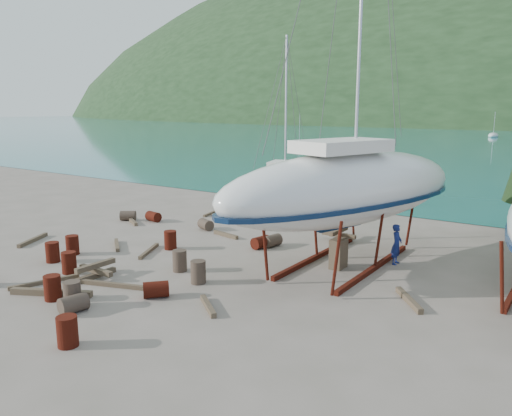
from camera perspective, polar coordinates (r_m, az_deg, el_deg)
The scene contains 42 objects.
ground at distance 20.87m, azimuth -6.22°, elevation -7.03°, with size 600.00×600.00×0.00m, color #6A6154.
far_house_left at distance 217.55m, azimuth 15.47°, elevation 10.01°, with size 6.60×5.60×5.60m.
far_house_center at distance 207.56m, azimuth 26.05°, elevation 9.23°, with size 6.60×5.60×5.60m.
moored_boat_left at distance 86.61m, azimuth 4.97°, elevation 7.24°, with size 2.00×5.00×6.05m.
moored_boat_far at distance 126.79m, azimuth 25.48°, elevation 7.49°, with size 2.00×5.00×6.05m.
large_sailboat_near at distance 21.05m, azimuth 10.40°, elevation 2.35°, with size 7.63×13.71×20.72m.
small_sailboat_shore at distance 32.93m, azimuth 3.01°, elevation 3.08°, with size 4.09×7.25×11.07m.
worker at distance 22.10m, azimuth 15.77°, elevation -4.01°, with size 0.63×0.41×1.73m, color navy.
drum_0 at distance 23.37m, azimuth -22.23°, elevation -4.69°, with size 0.58×0.58×0.88m, color #5C180F.
drum_1 at distance 17.61m, azimuth -20.13°, elevation -10.24°, with size 0.58×0.58×0.88m, color #2D2823.
drum_2 at distance 29.94m, azimuth -11.65°, elevation -0.97°, with size 0.58×0.58×0.88m, color #5C180F.
drum_3 at distance 18.89m, azimuth -22.23°, elevation -8.43°, with size 0.58×0.58×0.88m, color #5C180F.
drum_4 at distance 29.13m, azimuth 4.47°, elevation -1.11°, with size 0.58×0.58×0.88m, color #5C180F.
drum_5 at distance 20.71m, azimuth -8.72°, elevation -5.97°, with size 0.58×0.58×0.88m, color #2D2823.
drum_6 at distance 23.77m, azimuth 0.57°, elevation -3.94°, with size 0.58×0.58×0.88m, color #5C180F.
drum_7 at distance 15.28m, azimuth -20.75°, elevation -13.05°, with size 0.58×0.58×0.88m, color #5C180F.
drum_8 at distance 24.23m, azimuth -20.24°, elevation -3.99°, with size 0.58×0.58×0.88m, color #5C180F.
drum_9 at distance 27.47m, azimuth -5.78°, elevation -1.89°, with size 0.58×0.58×0.88m, color #2D2823.
drum_11 at distance 24.07m, azimuth 1.87°, elevation -3.75°, with size 0.58×0.58×0.88m, color #2D2823.
drum_12 at distance 18.13m, azimuth -11.36°, elevation -9.12°, with size 0.58×0.58×0.88m, color #5C180F.
drum_13 at distance 21.59m, azimuth -20.58°, elevation -5.86°, with size 0.58×0.58×0.88m, color #5C180F.
drum_14 at distance 23.94m, azimuth -9.76°, elevation -3.62°, with size 0.58×0.58×0.88m, color #5C180F.
drum_15 at distance 30.54m, azimuth -14.42°, elevation -0.85°, with size 0.58×0.58×0.88m, color #2D2823.
drum_16 at distance 18.04m, azimuth -20.25°, elevation -9.22°, with size 0.58×0.58×0.88m, color #2D2823.
drum_17 at distance 19.24m, azimuth -6.62°, elevation -7.28°, with size 0.58×0.58×0.88m, color #2D2823.
timber_0 at distance 31.50m, azimuth -2.99°, elevation -0.54°, with size 0.14×2.54×0.14m, color brown.
timber_1 at distance 18.17m, azimuth 17.07°, elevation -10.00°, with size 0.19×2.10×0.19m, color brown.
timber_2 at distance 30.22m, azimuth -14.08°, elevation -1.35°, with size 0.19×2.62×0.19m, color brown.
timber_3 at distance 20.76m, azimuth -23.02°, elevation -7.79°, with size 0.15×2.56×0.15m, color brown.
timber_5 at distance 19.61m, azimuth -16.21°, elevation -8.40°, with size 0.16×2.73×0.16m, color brown.
timber_6 at distance 31.19m, azimuth 6.91°, elevation -0.68°, with size 0.19×2.05×0.19m, color brown.
timber_7 at distance 17.00m, azimuth -5.50°, elevation -11.08°, with size 0.17×1.73×0.17m, color brown.
timber_8 at distance 25.99m, azimuth -3.48°, elevation -3.07°, with size 0.19×1.77×0.19m, color brown.
timber_9 at distance 33.02m, azimuth -0.68°, elevation 0.03°, with size 0.15×2.18×0.15m, color brown.
timber_10 at distance 29.67m, azimuth -0.58°, elevation -1.25°, with size 0.16×3.10×0.16m, color brown.
timber_11 at distance 23.64m, azimuth -12.14°, elevation -4.82°, with size 0.15×2.31×0.15m, color brown.
timber_12 at distance 24.98m, azimuth -15.61°, elevation -4.09°, with size 0.17×1.97×0.17m, color brown.
timber_14 at distance 27.30m, azimuth -24.14°, elevation -3.36°, with size 0.18×2.41×0.18m, color brown.
timber_15 at distance 31.96m, azimuth -4.60°, elevation -0.38°, with size 0.15×3.11×0.15m, color brown.
timber_16 at distance 19.41m, azimuth -22.36°, elevation -8.93°, with size 0.23×3.02×0.23m, color brown.
timber_pile_fore at distance 20.71m, azimuth -17.83°, elevation -6.81°, with size 1.80×1.80×0.60m.
timber_pile_aft at distance 25.44m, azimuth 9.44°, elevation -3.04°, with size 1.80×1.80×0.60m.
Camera 1 is at (13.10, -14.87, 6.57)m, focal length 35.00 mm.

